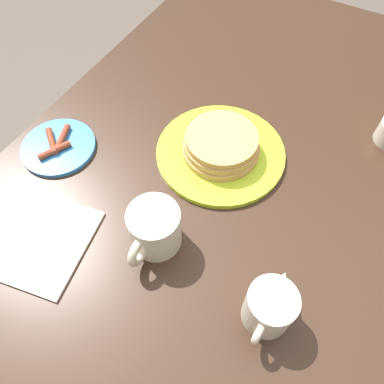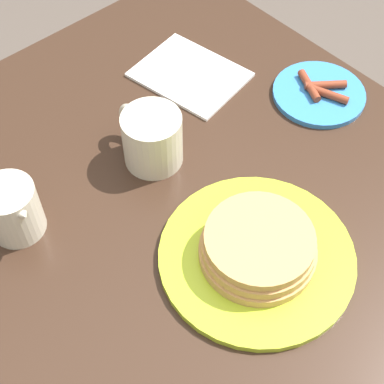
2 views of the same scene
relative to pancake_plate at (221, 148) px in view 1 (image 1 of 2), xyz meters
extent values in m
plane|color=#51473F|center=(-0.05, 0.03, -0.79)|extent=(8.00, 8.00, 0.00)
cube|color=#332116|center=(-0.05, 0.03, -0.04)|extent=(1.34, 0.91, 0.03)
cube|color=#332116|center=(-0.66, -0.37, -0.42)|extent=(0.07, 0.07, 0.74)
cylinder|color=#AAC628|center=(0.00, 0.00, -0.02)|extent=(0.28, 0.28, 0.01)
cylinder|color=tan|center=(0.00, 0.00, 0.00)|extent=(0.17, 0.17, 0.02)
cylinder|color=tan|center=(0.00, 0.00, 0.01)|extent=(0.16, 0.16, 0.02)
cylinder|color=tan|center=(0.00, 0.00, 0.03)|extent=(0.15, 0.15, 0.02)
cylinder|color=#337AC6|center=(0.16, -0.32, -0.02)|extent=(0.16, 0.16, 0.01)
cylinder|color=brown|center=(0.14, -0.32, -0.01)|extent=(0.07, 0.04, 0.01)
cylinder|color=brown|center=(0.18, -0.31, -0.01)|extent=(0.07, 0.04, 0.01)
cylinder|color=brown|center=(0.16, -0.34, -0.01)|extent=(0.06, 0.07, 0.01)
cylinder|color=beige|center=(0.24, -0.01, 0.02)|extent=(0.09, 0.09, 0.09)
torus|color=beige|center=(0.29, -0.01, 0.02)|extent=(0.07, 0.02, 0.07)
cylinder|color=brown|center=(0.24, -0.01, 0.06)|extent=(0.08, 0.08, 0.00)
cylinder|color=beige|center=(0.27, 0.22, 0.02)|extent=(0.08, 0.08, 0.09)
cone|color=beige|center=(0.24, 0.22, 0.05)|extent=(0.04, 0.04, 0.04)
torus|color=beige|center=(0.31, 0.22, 0.03)|extent=(0.05, 0.01, 0.05)
cube|color=white|center=(0.35, -0.19, -0.02)|extent=(0.21, 0.18, 0.01)
camera|label=1|loc=(0.49, 0.20, 0.62)|focal=35.00mm
camera|label=2|loc=(-0.26, 0.36, 0.71)|focal=55.00mm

